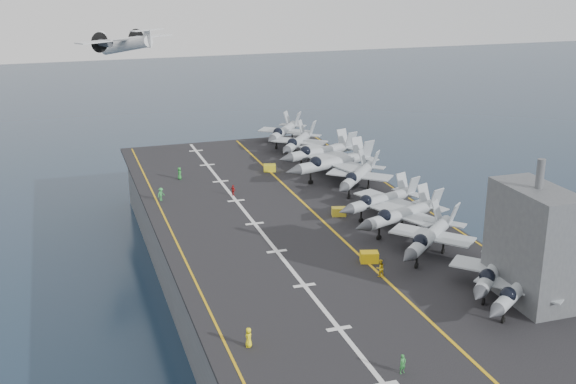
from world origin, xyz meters
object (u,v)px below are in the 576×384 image
object	(u,v)px
fighter_jet_0	(519,288)
transport_plane	(126,45)
tow_cart_a	(369,257)

from	to	relation	value
fighter_jet_0	transport_plane	distance (m)	95.01
fighter_jet_0	tow_cart_a	bearing A→B (deg)	121.35
fighter_jet_0	tow_cart_a	world-z (taller)	fighter_jet_0
transport_plane	fighter_jet_0	bearing A→B (deg)	-72.56
fighter_jet_0	transport_plane	bearing A→B (deg)	107.44
fighter_jet_0	transport_plane	world-z (taller)	transport_plane
tow_cart_a	transport_plane	size ratio (longest dim) A/B	0.09
transport_plane	tow_cart_a	bearing A→B (deg)	-75.79
tow_cart_a	transport_plane	distance (m)	78.32
fighter_jet_0	transport_plane	xyz separation A→B (m)	(-28.11, 89.48, 15.15)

